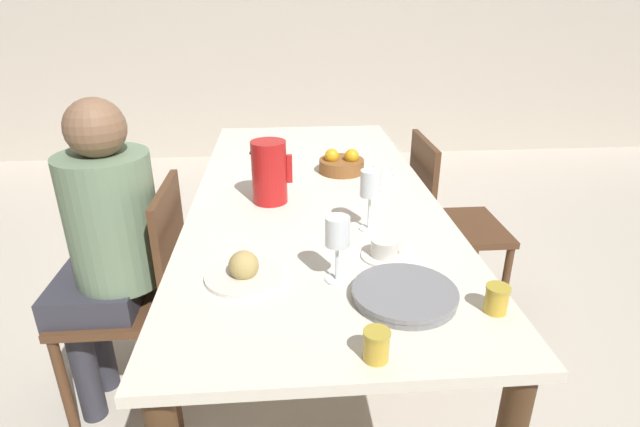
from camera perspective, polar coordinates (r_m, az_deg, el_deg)
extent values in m
plane|color=beige|center=(2.34, -0.62, -15.31)|extent=(20.00, 20.00, 0.00)
cube|color=beige|center=(4.82, -3.33, 21.77)|extent=(10.00, 0.06, 2.60)
cube|color=silver|center=(1.95, -0.72, 1.98)|extent=(0.91, 2.09, 0.03)
cylinder|color=#472D19|center=(3.02, -9.49, 1.98)|extent=(0.07, 0.07, 0.73)
cylinder|color=#472D19|center=(3.05, 5.53, 2.43)|extent=(0.07, 0.07, 0.73)
cylinder|color=#51331E|center=(2.05, -27.15, -17.40)|extent=(0.04, 0.04, 0.43)
cylinder|color=#51331E|center=(2.32, -23.92, -11.51)|extent=(0.04, 0.04, 0.43)
cylinder|color=#51331E|center=(1.94, -16.50, -18.06)|extent=(0.04, 0.04, 0.43)
cylinder|color=#51331E|center=(2.22, -14.71, -11.72)|extent=(0.04, 0.04, 0.43)
cube|color=#51331E|center=(1.99, -21.55, -9.31)|extent=(0.42, 0.42, 0.03)
cube|color=#51331E|center=(1.83, -16.70, -3.40)|extent=(0.03, 0.39, 0.42)
cylinder|color=#51331E|center=(2.81, 17.37, -4.03)|extent=(0.04, 0.04, 0.43)
cylinder|color=#51331E|center=(2.52, 20.32, -7.93)|extent=(0.04, 0.04, 0.43)
cylinder|color=#51331E|center=(2.70, 10.02, -4.45)|extent=(0.04, 0.04, 0.43)
cylinder|color=#51331E|center=(2.39, 12.13, -8.64)|extent=(0.04, 0.04, 0.43)
cube|color=#51331E|center=(2.49, 15.53, -1.58)|extent=(0.42, 0.42, 0.03)
cube|color=#51331E|center=(2.34, 11.58, 3.24)|extent=(0.03, 0.39, 0.42)
cylinder|color=#33333D|center=(2.09, -25.29, -15.60)|extent=(0.09, 0.09, 0.46)
cylinder|color=#33333D|center=(2.21, -23.94, -13.01)|extent=(0.09, 0.09, 0.46)
cube|color=#33333D|center=(1.97, -23.89, -8.04)|extent=(0.30, 0.34, 0.11)
cylinder|color=slate|center=(1.82, -22.65, -0.68)|extent=(0.30, 0.30, 0.46)
sphere|color=brown|center=(1.72, -24.31, 8.90)|extent=(0.19, 0.19, 0.19)
cylinder|color=brown|center=(2.00, -24.21, 4.74)|extent=(0.25, 0.06, 0.20)
cylinder|color=red|center=(1.83, -5.82, 4.72)|extent=(0.13, 0.13, 0.23)
cube|color=red|center=(1.83, -3.50, 5.14)|extent=(0.02, 0.02, 0.10)
cone|color=red|center=(1.81, -7.59, 7.43)|extent=(0.04, 0.04, 0.04)
cylinder|color=white|center=(1.66, 5.56, -1.70)|extent=(0.06, 0.06, 0.00)
cylinder|color=white|center=(1.63, 5.65, 0.18)|extent=(0.01, 0.01, 0.11)
cylinder|color=white|center=(1.59, 5.79, 3.46)|extent=(0.07, 0.07, 0.09)
cylinder|color=white|center=(1.37, 1.91, -7.54)|extent=(0.06, 0.06, 0.00)
cylinder|color=white|center=(1.34, 1.94, -5.55)|extent=(0.01, 0.01, 0.10)
cylinder|color=white|center=(1.30, 2.00, -2.02)|extent=(0.07, 0.07, 0.08)
cylinder|color=orange|center=(1.30, 1.99, -2.72)|extent=(0.05, 0.05, 0.04)
cylinder|color=silver|center=(1.49, 7.31, -4.84)|extent=(0.14, 0.14, 0.01)
cylinder|color=silver|center=(1.48, 7.37, -3.86)|extent=(0.08, 0.08, 0.05)
cube|color=silver|center=(1.48, 9.16, -3.69)|extent=(0.01, 0.01, 0.03)
cylinder|color=silver|center=(2.11, 7.13, 4.04)|extent=(0.14, 0.14, 0.01)
cylinder|color=silver|center=(2.10, 7.17, 4.77)|extent=(0.08, 0.08, 0.05)
cube|color=silver|center=(2.11, 8.42, 4.86)|extent=(0.01, 0.01, 0.03)
cylinder|color=gray|center=(1.30, 9.62, -9.32)|extent=(0.26, 0.26, 0.02)
cylinder|color=gray|center=(1.29, 9.67, -8.76)|extent=(0.27, 0.27, 0.01)
cylinder|color=silver|center=(1.39, -8.64, -7.07)|extent=(0.22, 0.22, 0.01)
sphere|color=tan|center=(1.37, -8.72, -5.90)|extent=(0.08, 0.08, 0.08)
cylinder|color=gold|center=(1.09, 6.45, -14.74)|extent=(0.06, 0.06, 0.07)
cylinder|color=gold|center=(1.07, 6.53, -13.43)|extent=(0.06, 0.06, 0.01)
cylinder|color=gold|center=(1.30, 19.53, -9.20)|extent=(0.06, 0.06, 0.07)
cylinder|color=gold|center=(1.28, 19.73, -8.02)|extent=(0.06, 0.06, 0.01)
cylinder|color=brown|center=(2.17, 2.47, 5.47)|extent=(0.19, 0.19, 0.06)
sphere|color=gold|center=(2.15, 3.64, 6.57)|extent=(0.06, 0.06, 0.06)
sphere|color=gold|center=(2.15, 1.35, 6.59)|extent=(0.06, 0.06, 0.06)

